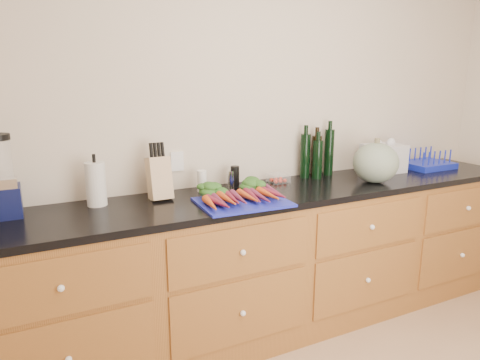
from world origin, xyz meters
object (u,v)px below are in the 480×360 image
tomato_box (278,178)px  dish_rack (426,163)px  blender_appliance (1,181)px  knife_block (159,178)px  squash (376,163)px  carrots (239,195)px  paper_towel (96,184)px  cutting_board (243,202)px

tomato_box → dish_rack: bearing=-4.0°
blender_appliance → dish_rack: size_ratio=1.15×
blender_appliance → dish_rack: blender_appliance is taller
knife_block → dish_rack: (2.12, -0.06, -0.08)m
knife_block → tomato_box: bearing=2.1°
squash → blender_appliance: bearing=173.1°
carrots → dish_rack: size_ratio=1.24×
carrots → blender_appliance: 1.22m
paper_towel → carrots: bearing=-20.6°
dish_rack → knife_block: bearing=178.4°
paper_towel → tomato_box: (1.17, 0.01, -0.09)m
blender_appliance → paper_towel: 0.45m
cutting_board → carrots: 0.05m
cutting_board → dish_rack: 1.74m
paper_towel → knife_block: (0.35, -0.02, 0.00)m
paper_towel → cutting_board: bearing=-23.5°
paper_towel → dish_rack: (2.46, -0.08, -0.08)m
squash → dish_rack: bearing=15.0°
knife_block → tomato_box: (0.82, 0.03, -0.09)m
cutting_board → paper_towel: 0.81m
carrots → knife_block: (-0.39, 0.26, 0.08)m
cutting_board → tomato_box: (0.43, 0.33, 0.02)m
knife_block → tomato_box: knife_block is taller
cutting_board → knife_block: bearing=142.3°
paper_towel → blender_appliance: bearing=-179.7°
carrots → paper_towel: 0.79m
knife_block → paper_towel: bearing=176.7°
carrots → tomato_box: bearing=33.5°
paper_towel → tomato_box: size_ratio=1.83×
squash → knife_block: (-1.41, 0.25, -0.01)m
squash → tomato_box: size_ratio=2.26×
cutting_board → knife_block: size_ratio=2.03×
squash → paper_towel: 1.77m
paper_towel → knife_block: bearing=-3.3°
paper_towel → knife_block: size_ratio=0.99×
squash → paper_towel: (-1.75, 0.27, -0.01)m
squash → tomato_box: squash is taller
cutting_board → blender_appliance: bearing=165.0°
carrots → dish_rack: bearing=6.5°
tomato_box → paper_towel: bearing=-179.5°
blender_appliance → dish_rack: 2.92m
squash → tomato_box: bearing=154.4°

